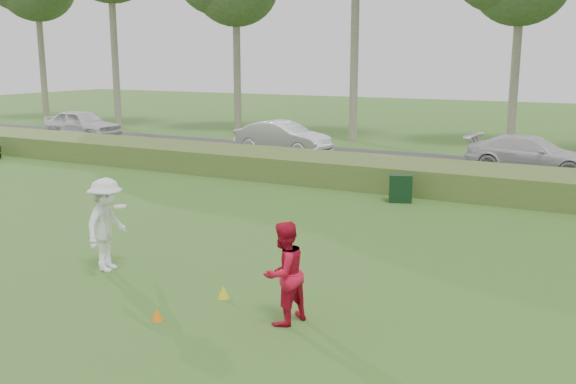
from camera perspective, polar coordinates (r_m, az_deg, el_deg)
The scene contains 11 objects.
ground at distance 12.68m, azimuth -8.55°, elevation -9.10°, with size 120.00×120.00×0.00m, color #305F1F.
reed_strip at distance 22.99m, azimuth 9.32°, elevation 1.58°, with size 80.00×3.00×0.90m, color #476327.
park_road at distance 27.78m, azimuth 12.59°, elevation 2.35°, with size 80.00×6.00×0.06m, color #2D2D2D.
player_white at distance 14.23m, azimuth -15.82°, elevation -2.82°, with size 1.03×1.43×2.02m.
player_red at distance 11.03m, azimuth -0.38°, elevation -7.21°, with size 0.88×0.68×1.81m, color red.
cone_orange at distance 11.63m, azimuth -11.55°, elevation -10.60°, with size 0.20×0.20×0.22m, color orange.
cone_yellow at distance 12.44m, azimuth -5.76°, elevation -8.82°, with size 0.23×0.23×0.25m, color yellow.
utility_cabinet at distance 20.58m, azimuth 9.97°, elevation 0.32°, with size 0.70×0.44×0.88m, color black.
car_left at distance 37.51m, azimuth -17.84°, elevation 5.77°, with size 1.89×4.70×1.60m, color silver.
car_mid at distance 29.92m, azimuth -0.47°, elevation 4.84°, with size 1.61×4.63×1.52m, color silver.
car_right at distance 26.77m, azimuth 20.82°, elevation 3.13°, with size 2.02×4.97×1.44m, color silver.
Camera 1 is at (7.09, -9.49, 4.52)m, focal length 40.00 mm.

